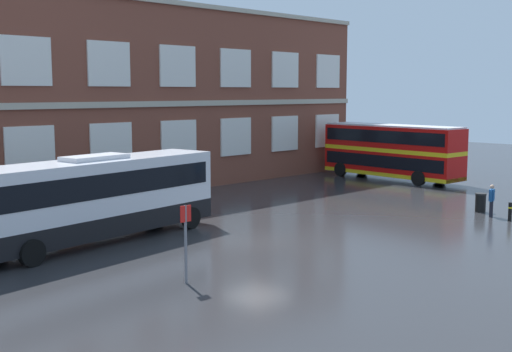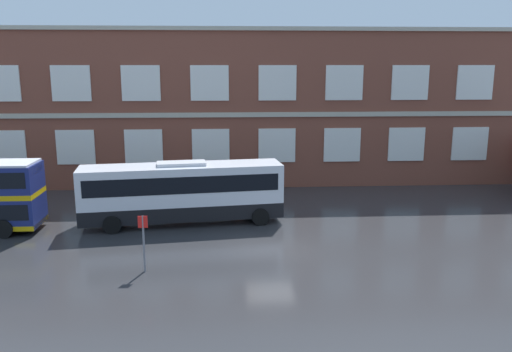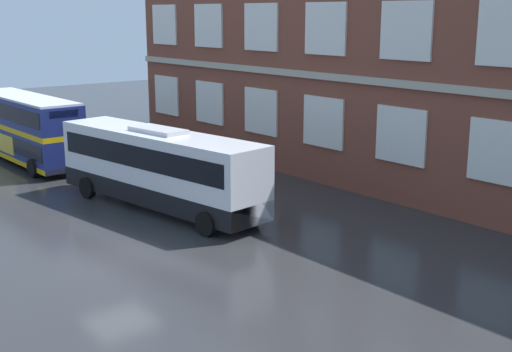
{
  "view_description": "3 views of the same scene",
  "coord_description": "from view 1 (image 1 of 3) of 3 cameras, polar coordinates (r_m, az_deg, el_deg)",
  "views": [
    {
      "loc": [
        -19.83,
        -19.78,
        6.51
      ],
      "look_at": [
        2.89,
        2.94,
        2.36
      ],
      "focal_mm": 46.08,
      "sensor_mm": 36.0,
      "label": 1
    },
    {
      "loc": [
        -2.27,
        -25.99,
        9.49
      ],
      "look_at": [
        -0.59,
        2.93,
        3.3
      ],
      "focal_mm": 36.73,
      "sensor_mm": 36.0,
      "label": 2
    },
    {
      "loc": [
        21.59,
        -11.02,
        8.91
      ],
      "look_at": [
        1.81,
        5.12,
        2.77
      ],
      "focal_mm": 47.76,
      "sensor_mm": 36.0,
      "label": 3
    }
  ],
  "objects": [
    {
      "name": "ground_plane",
      "position": [
        30.16,
        -2.64,
        -5.12
      ],
      "size": [
        120.0,
        120.0,
        0.0
      ],
      "primitive_type": "plane",
      "color": "#2B2B2D"
    },
    {
      "name": "brick_terminal_building",
      "position": [
        43.46,
        -15.44,
        6.38
      ],
      "size": [
        45.98,
        8.19,
        12.24
      ],
      "color": "brown",
      "rests_on": "ground"
    },
    {
      "name": "double_decker_middle",
      "position": [
        49.7,
        11.7,
        2.16
      ],
      "size": [
        3.37,
        11.14,
        4.07
      ],
      "color": "red",
      "rests_on": "ground"
    },
    {
      "name": "touring_coach",
      "position": [
        29.16,
        -13.7,
        -1.93
      ],
      "size": [
        12.23,
        4.12,
        3.8
      ],
      "color": "silver",
      "rests_on": "ground"
    },
    {
      "name": "waiting_passenger",
      "position": [
        36.37,
        19.77,
        -1.91
      ],
      "size": [
        0.64,
        0.34,
        1.7
      ],
      "color": "black",
      "rests_on": "ground"
    },
    {
      "name": "bus_stand_flag",
      "position": [
        22.42,
        -6.12,
        -5.24
      ],
      "size": [
        0.44,
        0.1,
        2.7
      ],
      "color": "slate",
      "rests_on": "ground"
    },
    {
      "name": "station_litter_bin",
      "position": [
        37.71,
        18.91,
        -2.19
      ],
      "size": [
        0.6,
        0.6,
        1.03
      ],
      "color": "black",
      "rests_on": "ground"
    },
    {
      "name": "safety_bollard_east",
      "position": [
        35.59,
        21.19,
        -2.88
      ],
      "size": [
        0.19,
        0.19,
        0.95
      ],
      "color": "black",
      "rests_on": "ground"
    }
  ]
}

